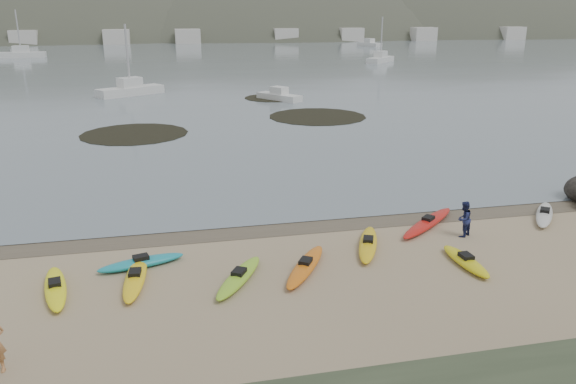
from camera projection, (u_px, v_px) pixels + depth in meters
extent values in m
plane|color=tan|center=(288.00, 224.00, 25.24)|extent=(600.00, 600.00, 0.00)
plane|color=brown|center=(289.00, 226.00, 24.96)|extent=(60.00, 60.00, 0.00)
plane|color=slate|center=(170.00, 28.00, 303.90)|extent=(1200.00, 1200.00, 0.00)
ellipsoid|color=orange|center=(306.00, 266.00, 20.65)|extent=(2.61, 3.70, 0.34)
ellipsoid|color=yellow|center=(466.00, 261.00, 21.08)|extent=(0.83, 2.99, 0.34)
ellipsoid|color=yellow|center=(368.00, 244.00, 22.61)|extent=(2.13, 3.77, 0.34)
ellipsoid|color=yellow|center=(135.00, 278.00, 19.76)|extent=(1.01, 3.78, 0.34)
ellipsoid|color=#91D029|center=(239.00, 277.00, 19.81)|extent=(2.42, 3.45, 0.34)
ellipsoid|color=beige|center=(544.00, 214.00, 25.88)|extent=(2.85, 3.32, 0.34)
ellipsoid|color=teal|center=(141.00, 263.00, 20.95)|extent=(3.30, 1.53, 0.34)
ellipsoid|color=red|center=(428.00, 223.00, 24.90)|extent=(4.05, 3.56, 0.34)
ellipsoid|color=#FAF815|center=(55.00, 288.00, 19.03)|extent=(1.36, 3.58, 0.34)
imported|color=navy|center=(464.00, 219.00, 23.62)|extent=(0.95, 0.89, 1.55)
cylinder|color=black|center=(134.00, 134.00, 43.30)|extent=(8.19, 8.19, 0.04)
cylinder|color=black|center=(317.00, 117.00, 50.37)|extent=(8.71, 8.71, 0.04)
cylinder|color=black|center=(273.00, 98.00, 61.06)|extent=(6.22, 6.22, 0.04)
cube|color=silver|center=(130.00, 91.00, 62.90)|extent=(7.48, 5.82, 1.05)
cube|color=silver|center=(279.00, 97.00, 59.50)|extent=(4.30, 5.28, 0.75)
cube|color=silver|center=(380.00, 59.00, 102.35)|extent=(7.00, 7.10, 1.09)
cube|color=silver|center=(21.00, 55.00, 112.41)|extent=(9.00, 2.53, 1.26)
cube|color=silver|center=(369.00, 44.00, 147.84)|extent=(4.73, 7.96, 1.08)
ellipsoid|color=#384235|center=(51.00, 89.00, 202.77)|extent=(220.00, 120.00, 80.00)
ellipsoid|color=#384235|center=(271.00, 77.00, 213.59)|extent=(200.00, 110.00, 68.00)
ellipsoid|color=#384235|center=(461.00, 74.00, 240.75)|extent=(230.00, 130.00, 76.00)
cube|color=beige|center=(20.00, 38.00, 150.75)|extent=(7.00, 5.00, 4.00)
cube|color=beige|center=(113.00, 37.00, 155.64)|extent=(7.00, 5.00, 4.00)
cube|color=beige|center=(200.00, 36.00, 160.53)|extent=(7.00, 5.00, 4.00)
cube|color=beige|center=(282.00, 35.00, 165.42)|extent=(7.00, 5.00, 4.00)
cube|color=beige|center=(359.00, 35.00, 170.31)|extent=(7.00, 5.00, 4.00)
cube|color=beige|center=(432.00, 34.00, 175.20)|extent=(7.00, 5.00, 4.00)
cube|color=beige|center=(501.00, 33.00, 180.09)|extent=(7.00, 5.00, 4.00)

